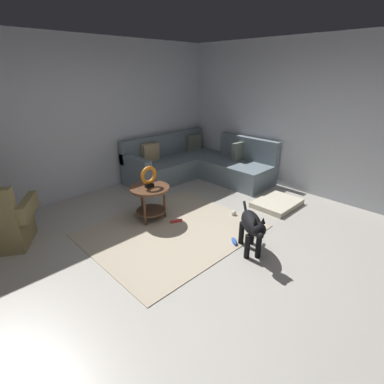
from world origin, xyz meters
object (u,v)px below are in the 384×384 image
at_px(side_table, 150,195).
at_px(dog_toy_ball, 234,213).
at_px(armchair, 0,225).
at_px(dog_bed_mat, 277,203).
at_px(dog_toy_bone, 234,241).
at_px(torus_sculpture, 149,176).
at_px(dog_toy_rope, 176,221).
at_px(sectional_couch, 197,165).
at_px(dog, 252,226).

height_order(side_table, dog_toy_ball, side_table).
relative_size(armchair, side_table, 1.66).
distance_m(dog_bed_mat, dog_toy_bone, 1.47).
bearing_deg(dog_bed_mat, torus_sculpture, 148.64).
height_order(dog_bed_mat, dog_toy_rope, dog_bed_mat).
xyz_separation_m(torus_sculpture, dog_toy_ball, (1.02, -0.82, -0.67)).
xyz_separation_m(torus_sculpture, dog_toy_rope, (0.20, -0.36, -0.69)).
xyz_separation_m(armchair, torus_sculpture, (1.82, -0.75, 0.39)).
height_order(armchair, dog_toy_ball, armchair).
relative_size(dog_bed_mat, dog_toy_bone, 4.44).
xyz_separation_m(dog_toy_ball, dog_toy_rope, (-0.81, 0.47, -0.02)).
relative_size(dog_bed_mat, dog_toy_ball, 9.62).
xyz_separation_m(sectional_couch, dog_toy_bone, (-1.47, -2.15, -0.26)).
relative_size(dog_bed_mat, dog_toy_rope, 4.38).
distance_m(side_table, dog_toy_ball, 1.36).
xyz_separation_m(dog_bed_mat, dog_toy_bone, (-1.45, -0.21, -0.01)).
bearing_deg(dog_toy_bone, dog_toy_ball, 38.49).
bearing_deg(dog_bed_mat, sectional_couch, 89.64).
xyz_separation_m(dog_toy_ball, dog_toy_bone, (-0.64, -0.51, -0.01)).
bearing_deg(dog_bed_mat, side_table, 148.64).
bearing_deg(dog_toy_bone, dog_toy_rope, 100.24).
height_order(dog_bed_mat, dog_toy_ball, dog_bed_mat).
bearing_deg(dog_bed_mat, dog_toy_bone, -171.70).
relative_size(sectional_couch, dog_bed_mat, 2.81).
height_order(dog_toy_ball, dog_toy_bone, dog_toy_ball).
height_order(armchair, dog, armchair).
distance_m(armchair, side_table, 1.97).
distance_m(sectional_couch, dog_toy_rope, 2.04).
distance_m(sectional_couch, dog_toy_ball, 1.85).
bearing_deg(dog_toy_rope, torus_sculpture, 119.62).
distance_m(side_table, dog_toy_bone, 1.44).
relative_size(sectional_couch, side_table, 3.75).
bearing_deg(dog, sectional_couch, -81.15).
xyz_separation_m(sectional_couch, side_table, (-1.85, -0.82, 0.12)).
relative_size(side_table, dog_toy_bone, 3.33).
relative_size(dog_bed_mat, dog, 1.18).
bearing_deg(side_table, sectional_couch, 23.91).
bearing_deg(dog_toy_bone, sectional_couch, 55.66).
bearing_deg(armchair, torus_sculpture, 9.08).
distance_m(sectional_couch, armchair, 3.67).
bearing_deg(armchair, dog_toy_rope, 2.79).
height_order(side_table, dog_bed_mat, side_table).
bearing_deg(dog_toy_ball, armchair, 151.12).
height_order(sectional_couch, dog, sectional_couch).
relative_size(armchair, torus_sculpture, 3.05).
distance_m(dog_toy_rope, dog_toy_bone, 0.99).
height_order(torus_sculpture, dog_toy_bone, torus_sculpture).
height_order(dog_bed_mat, dog_toy_bone, dog_bed_mat).
xyz_separation_m(side_table, dog_toy_rope, (0.20, -0.36, -0.39)).
relative_size(side_table, dog, 0.88).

